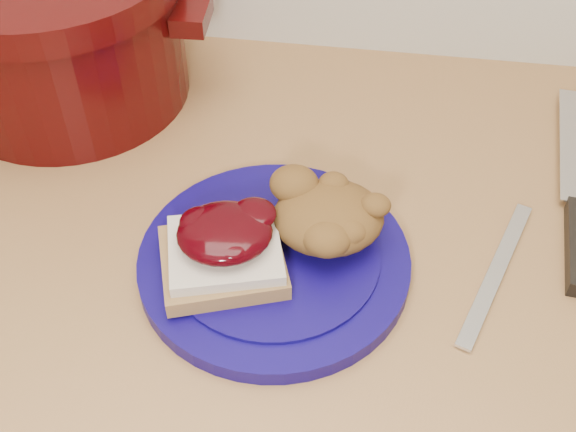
# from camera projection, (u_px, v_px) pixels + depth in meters

# --- Properties ---
(plate) EXTENTS (0.30, 0.30, 0.02)m
(plate) POSITION_uv_depth(u_px,v_px,m) (274.00, 262.00, 0.67)
(plate) COLOR #0D0552
(plate) RESTS_ON wood_countertop
(sandwich) EXTENTS (0.13, 0.12, 0.05)m
(sandwich) POSITION_uv_depth(u_px,v_px,m) (224.00, 248.00, 0.63)
(sandwich) COLOR olive
(sandwich) RESTS_ON plate
(stuffing_mound) EXTENTS (0.12, 0.11, 0.05)m
(stuffing_mound) POSITION_uv_depth(u_px,v_px,m) (328.00, 217.00, 0.65)
(stuffing_mound) COLOR brown
(stuffing_mound) RESTS_ON plate
(butter_knife) EXTENTS (0.08, 0.18, 0.00)m
(butter_knife) POSITION_uv_depth(u_px,v_px,m) (496.00, 272.00, 0.66)
(butter_knife) COLOR silver
(butter_knife) RESTS_ON wood_countertop
(dutch_oven) EXTENTS (0.34, 0.30, 0.18)m
(dutch_oven) POSITION_uv_depth(u_px,v_px,m) (59.00, 29.00, 0.80)
(dutch_oven) COLOR #380605
(dutch_oven) RESTS_ON wood_countertop
(pepper_grinder) EXTENTS (0.08, 0.08, 0.13)m
(pepper_grinder) POSITION_uv_depth(u_px,v_px,m) (21.00, 24.00, 0.84)
(pepper_grinder) COLOR black
(pepper_grinder) RESTS_ON wood_countertop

